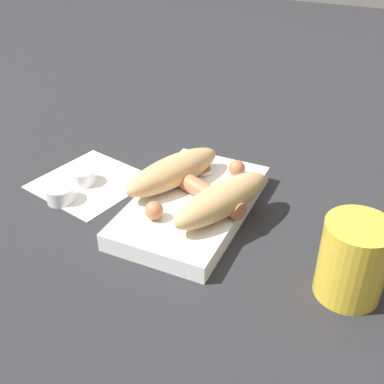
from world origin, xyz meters
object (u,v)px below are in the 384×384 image
bread_roll (197,185)px  sausage (198,188)px  drink_glass (353,260)px  condiment_cup_near (82,178)px  food_tray (192,205)px  condiment_cup_far (61,195)px

bread_roll → sausage: size_ratio=1.22×
bread_roll → drink_glass: size_ratio=2.17×
condiment_cup_near → drink_glass: (-0.07, -0.44, 0.04)m
food_tray → sausage: bearing=-32.3°
sausage → condiment_cup_near: size_ratio=4.17×
bread_roll → condiment_cup_far: 0.22m
drink_glass → sausage: bearing=71.1°
condiment_cup_far → drink_glass: bearing=-91.8°
sausage → drink_glass: size_ratio=1.78×
food_tray → condiment_cup_far: 0.21m
sausage → condiment_cup_near: (-0.01, 0.20, -0.03)m
food_tray → condiment_cup_far: bearing=106.0°
bread_roll → condiment_cup_far: bearing=106.2°
drink_glass → food_tray: bearing=73.5°
drink_glass → condiment_cup_near: bearing=81.0°
food_tray → bread_roll: bearing=-68.9°
bread_roll → sausage: bread_roll is taller
condiment_cup_near → drink_glass: drink_glass is taller
food_tray → condiment_cup_far: size_ratio=6.11×
sausage → condiment_cup_far: sausage is taller
sausage → drink_glass: drink_glass is taller
bread_roll → condiment_cup_far: size_ratio=5.09×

